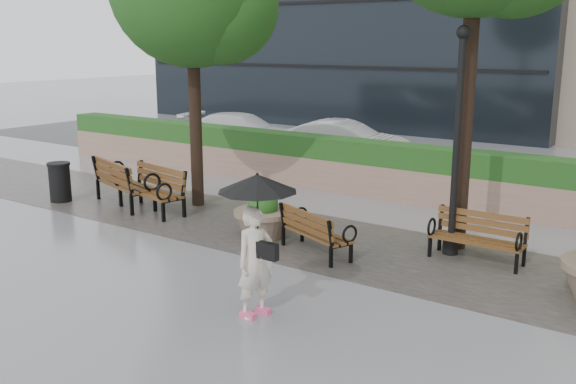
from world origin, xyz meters
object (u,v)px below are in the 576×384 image
Objects in this scene: planter_left at (263,219)px; trash_bin at (60,183)px; pedestrian at (256,231)px; bench_3 at (476,248)px; car_right at (344,142)px; bench_2 at (315,241)px; car_left at (243,132)px; lamppost at (456,158)px; bench_1 at (152,199)px; bench_0 at (125,192)px.

planter_left is 1.28× the size of trash_bin.
planter_left is 0.57× the size of pedestrian.
bench_3 is 0.80× the size of pedestrian.
trash_bin is 0.22× the size of car_right.
car_left reaches higher than bench_2.
trash_bin is at bearing -171.16° from bench_3.
bench_2 is at bearing -153.12° from bench_3.
car_right is 2.04× the size of pedestrian.
lamppost is (-0.52, 0.14, 1.52)m from bench_3.
bench_1 reaches higher than bench_2.
pedestrian is at bearing -152.65° from car_left.
trash_bin is 8.33m from pedestrian.
planter_left is 0.29× the size of lamppost.
bench_0 reaches higher than bench_2.
bench_2 is 0.37× the size of car_left.
bench_1 is at bearing 77.56° from pedestrian.
bench_0 is 8.25m from car_left.
bench_0 is at bearing 16.96° from bench_2.
pedestrian is (2.14, -2.97, 0.85)m from planter_left.
trash_bin is at bearing 22.93° from bench_2.
car_left is at bearing 147.59° from bench_3.
bench_1 is 1.24× the size of bench_3.
car_right reaches higher than bench_1.
car_right reaches higher than bench_2.
bench_3 is at bearing -157.09° from bench_0.
bench_2 is at bearing -10.90° from planter_left.
planter_left is (-1.38, 0.27, 0.13)m from bench_2.
pedestrian reaches higher than trash_bin.
pedestrian is (6.33, -3.14, 0.91)m from bench_0.
planter_left is (3.24, -0.11, 0.07)m from bench_1.
bench_3 is (2.52, 1.27, 0.01)m from bench_2.
pedestrian is at bearing -18.33° from bench_1.
car_left is (-1.16, 8.41, 0.20)m from trash_bin.
lamppost reaches higher than car_right.
bench_1 is 3.25m from planter_left.
planter_left is at bearing -172.21° from car_right.
car_left is at bearing 146.61° from lamppost.
bench_2 is 1.41m from planter_left.
bench_3 is at bearing -132.02° from bench_2.
car_right is (4.28, -0.26, 0.03)m from car_left.
bench_2 is 2.82m from bench_3.
pedestrian reaches higher than car_left.
lamppost is at bearing 20.33° from bench_1.
lamppost is at bearing -148.53° from car_right.
bench_1 is at bearing -167.18° from car_left.
trash_bin is 8.73m from car_right.
bench_3 is 4.45m from pedestrian.
car_left is at bearing 97.89° from trash_bin.
planter_left is at bearing 4.60° from trash_bin.
bench_0 is 0.53× the size of lamppost.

